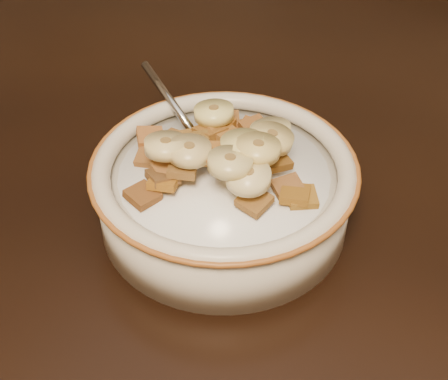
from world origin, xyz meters
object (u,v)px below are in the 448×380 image
(chair, at_px, (343,103))
(spoon, at_px, (204,148))
(table, at_px, (433,247))
(cereal_bowl, at_px, (224,197))

(chair, relative_size, spoon, 19.70)
(table, bearing_deg, chair, 102.81)
(chair, xyz_separation_m, cereal_bowl, (0.00, -0.66, 0.32))
(table, xyz_separation_m, chair, (-0.16, 0.62, -0.28))
(chair, bearing_deg, table, -58.41)
(spoon, bearing_deg, chair, -141.42)
(table, distance_m, cereal_bowl, 0.17)
(cereal_bowl, bearing_deg, table, 15.56)
(table, xyz_separation_m, cereal_bowl, (-0.16, -0.04, 0.04))
(chair, distance_m, spoon, 0.73)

